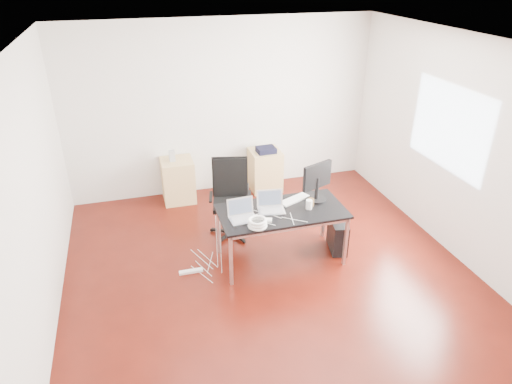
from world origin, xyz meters
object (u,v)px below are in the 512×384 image
object	(u,v)px
filing_cabinet_left	(178,180)
filing_cabinet_right	(265,170)
office_chair	(230,194)
desk	(282,214)
pc_tower	(338,235)

from	to	relation	value
filing_cabinet_left	filing_cabinet_right	xyz separation A→B (m)	(1.47, 0.00, 0.00)
office_chair	filing_cabinet_left	bearing A→B (deg)	129.45
desk	pc_tower	distance (m)	0.93
filing_cabinet_right	filing_cabinet_left	bearing A→B (deg)	180.00
filing_cabinet_left	office_chair	bearing A→B (deg)	-63.46
office_chair	filing_cabinet_right	bearing A→B (deg)	66.57
office_chair	filing_cabinet_left	world-z (taller)	office_chair
desk	filing_cabinet_left	distance (m)	2.32
filing_cabinet_left	filing_cabinet_right	size ratio (longest dim) A/B	1.00
filing_cabinet_left	desk	bearing A→B (deg)	-62.22
office_chair	pc_tower	world-z (taller)	office_chair
pc_tower	filing_cabinet_left	bearing A→B (deg)	145.39
desk	filing_cabinet_right	bearing A→B (deg)	78.73
desk	office_chair	distance (m)	0.96
filing_cabinet_right	pc_tower	bearing A→B (deg)	-78.68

